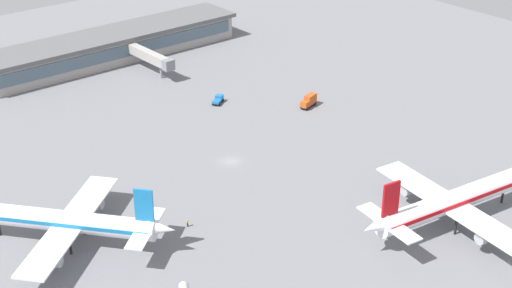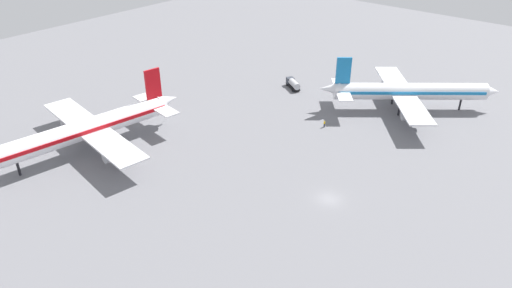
% 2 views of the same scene
% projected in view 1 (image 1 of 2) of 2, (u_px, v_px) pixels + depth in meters
% --- Properties ---
extents(ground, '(288.00, 288.00, 0.00)m').
position_uv_depth(ground, '(231.00, 161.00, 174.07)').
color(ground, slate).
extents(terminal_building, '(86.43, 16.90, 8.28)m').
position_uv_depth(terminal_building, '(111.00, 46.00, 233.26)').
color(terminal_building, '#9E9993').
rests_on(terminal_building, ground).
extents(airplane_at_gate, '(33.09, 37.24, 13.68)m').
position_uv_depth(airplane_at_gate, '(63.00, 221.00, 142.08)').
color(airplane_at_gate, white).
rests_on(airplane_at_gate, ground).
extents(airplane_taxiing, '(46.85, 37.87, 14.27)m').
position_uv_depth(airplane_taxiing, '(455.00, 200.00, 148.49)').
color(airplane_taxiing, white).
rests_on(airplane_taxiing, ground).
extents(pushback_tractor, '(4.70, 4.07, 1.90)m').
position_uv_depth(pushback_tractor, '(218.00, 100.00, 203.67)').
color(pushback_tractor, black).
rests_on(pushback_tractor, ground).
extents(catering_truck, '(5.91, 3.40, 3.30)m').
position_uv_depth(catering_truck, '(309.00, 101.00, 201.12)').
color(catering_truck, black).
rests_on(catering_truck, ground).
extents(ground_crew_worker, '(0.56, 0.48, 1.67)m').
position_uv_depth(ground_crew_worker, '(188.00, 223.00, 149.00)').
color(ground_crew_worker, '#1E2338').
rests_on(ground_crew_worker, ground).
extents(jet_bridge, '(3.45, 21.52, 6.74)m').
position_uv_depth(jet_bridge, '(151.00, 57.00, 221.62)').
color(jet_bridge, '#9E9993').
rests_on(jet_bridge, ground).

